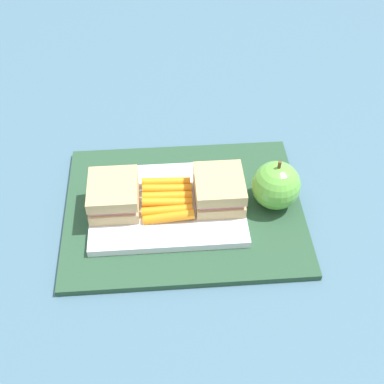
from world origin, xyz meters
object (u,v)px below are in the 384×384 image
Objects in this scene: food_tray at (167,205)px; sandwich_half_left at (114,195)px; sandwich_half_right at (219,190)px; carrot_sticks_bundle at (167,199)px; apple at (275,183)px.

food_tray is 0.08m from sandwich_half_left.
sandwich_half_right is 0.93× the size of carrot_sticks_bundle.
carrot_sticks_bundle is at bearing 20.08° from food_tray.
sandwich_half_left is (-0.08, 0.00, 0.03)m from food_tray.
apple reaches higher than sandwich_half_right.
sandwich_half_left and sandwich_half_right have the same top height.
sandwich_half_left is at bearing -178.90° from apple.
sandwich_half_left is 1.00× the size of sandwich_half_right.
apple is (0.16, 0.00, 0.03)m from food_tray.
sandwich_half_right is at bearing -0.04° from carrot_sticks_bundle.
food_tray is at bearing 0.00° from sandwich_half_left.
food_tray is 2.72× the size of apple.
sandwich_half_left is at bearing -179.96° from carrot_sticks_bundle.
sandwich_half_left reaches higher than carrot_sticks_bundle.
carrot_sticks_bundle is at bearing -178.38° from apple.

